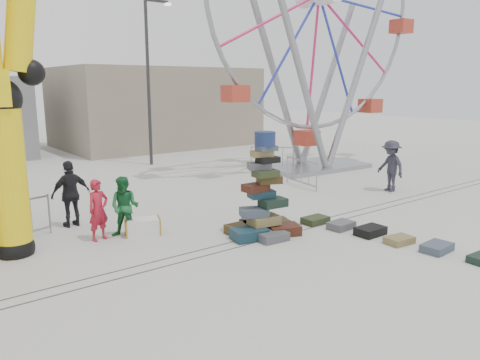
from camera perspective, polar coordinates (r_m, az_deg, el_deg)
ground at (r=11.91m, az=5.35°, el=-7.96°), size 90.00×90.00×0.00m
track_line_near at (r=12.33m, az=3.43°, el=-7.22°), size 40.00×0.04×0.01m
track_line_far at (r=12.62m, az=2.23°, el=-6.76°), size 40.00×0.04×0.01m
building_right at (r=31.81m, az=-10.25°, el=8.75°), size 12.00×8.00×5.00m
lamp_post_right at (r=23.77m, az=-10.95°, el=12.61°), size 1.41×0.25×8.00m
suitcase_tower at (r=12.49m, az=2.82°, el=-3.25°), size 2.11×1.76×2.78m
ferris_wheel at (r=22.67m, az=9.54°, el=18.89°), size 12.09×3.25×14.04m
steamer_trunk at (r=12.93m, az=-11.78°, el=-5.57°), size 1.05×0.82×0.43m
row_case_0 at (r=13.84m, az=9.17°, el=-4.85°), size 0.77×0.50×0.19m
row_case_1 at (r=13.45m, az=12.23°, el=-5.42°), size 0.76×0.55×0.21m
row_case_2 at (r=13.10m, az=15.61°, el=-6.00°), size 0.81×0.54×0.23m
row_case_3 at (r=12.65m, az=18.84°, el=-6.95°), size 0.76×0.55×0.18m
row_case_4 at (r=12.39m, az=22.87°, el=-7.59°), size 0.82×0.57×0.20m
barricade_dummy_b at (r=13.24m, az=-26.01°, el=-4.61°), size 1.97×0.55×1.10m
barricade_wheel_front at (r=18.58m, az=7.49°, el=0.86°), size 0.45×1.99×1.10m
barricade_wheel_back at (r=22.27m, az=3.94°, el=2.72°), size 1.55×1.42×1.10m
pedestrian_red at (r=12.59m, az=-16.89°, el=-3.53°), size 0.66×0.51×1.60m
pedestrian_green at (r=12.67m, az=-13.86°, el=-3.22°), size 0.99×0.99×1.62m
pedestrian_black at (r=14.02m, az=-19.92°, el=-1.60°), size 1.14×0.55×1.89m
pedestrian_grey at (r=18.47m, az=17.90°, el=1.64°), size 0.98×1.38×1.93m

